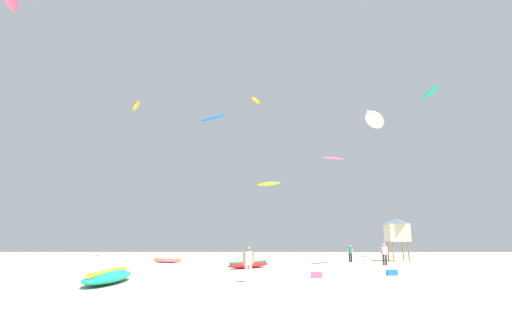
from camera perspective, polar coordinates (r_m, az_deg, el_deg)
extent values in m
plane|color=beige|center=(14.04, -0.46, -18.61)|extent=(120.00, 120.00, 0.00)
cylinder|color=silver|center=(19.30, -1.40, -15.26)|extent=(0.15, 0.15, 0.82)
cylinder|color=silver|center=(19.35, -0.84, -15.26)|extent=(0.15, 0.15, 0.82)
cylinder|color=silver|center=(19.29, -1.11, -13.13)|extent=(0.38, 0.38, 0.62)
cylinder|color=#936B4C|center=(19.23, -1.77, -13.20)|extent=(0.11, 0.11, 0.57)
cylinder|color=#936B4C|center=(19.34, -0.46, -13.20)|extent=(0.11, 0.11, 0.57)
sphere|color=#936B4C|center=(19.27, -1.10, -11.86)|extent=(0.22, 0.22, 0.22)
cylinder|color=black|center=(38.95, 13.68, -12.78)|extent=(0.15, 0.15, 0.78)
cylinder|color=black|center=(38.88, 13.44, -12.79)|extent=(0.15, 0.15, 0.78)
cylinder|color=teal|center=(38.90, 13.51, -11.78)|extent=(0.36, 0.36, 0.58)
cylinder|color=tan|center=(38.98, 13.81, -11.80)|extent=(0.10, 0.10, 0.54)
cylinder|color=tan|center=(38.82, 13.22, -11.83)|extent=(0.10, 0.10, 0.54)
sphere|color=tan|center=(38.89, 13.49, -11.19)|extent=(0.21, 0.21, 0.21)
cylinder|color=#2D2D33|center=(34.39, 18.03, -12.78)|extent=(0.16, 0.16, 0.87)
cylinder|color=#2D2D33|center=(34.39, 18.37, -12.76)|extent=(0.16, 0.16, 0.87)
cylinder|color=silver|center=(34.37, 18.13, -11.50)|extent=(0.40, 0.40, 0.65)
cylinder|color=tan|center=(34.37, 17.73, -11.57)|extent=(0.12, 0.12, 0.60)
cylinder|color=tan|center=(34.37, 18.53, -11.52)|extent=(0.12, 0.12, 0.60)
sphere|color=tan|center=(34.36, 18.08, -10.76)|extent=(0.24, 0.24, 0.24)
ellipsoid|color=#19B29E|center=(20.05, -20.64, -14.79)|extent=(1.65, 5.24, 0.56)
cylinder|color=yellow|center=(20.03, -20.59, -14.13)|extent=(0.40, 4.79, 0.23)
ellipsoid|color=#E5598C|center=(37.72, -12.81, -13.18)|extent=(3.58, 2.80, 0.42)
cylinder|color=yellow|center=(37.71, -12.80, -12.94)|extent=(2.87, 1.91, 0.16)
ellipsoid|color=red|center=(29.38, -1.06, -14.11)|extent=(3.61, 3.93, 0.50)
cylinder|color=green|center=(29.37, -1.06, -13.75)|extent=(2.63, 3.02, 0.18)
cylinder|color=#8C704C|center=(42.81, 20.58, -11.45)|extent=(0.14, 0.14, 1.90)
cylinder|color=#8C704C|center=(41.40, 21.31, -11.45)|extent=(0.14, 0.14, 1.90)
cylinder|color=#8C704C|center=(42.33, 18.64, -11.59)|extent=(0.14, 0.14, 1.90)
cylinder|color=#8C704C|center=(40.90, 19.30, -11.59)|extent=(0.14, 0.14, 1.90)
cube|color=beige|center=(41.85, 19.80, -9.06)|extent=(2.00, 2.00, 1.70)
pyramid|color=slate|center=(41.89, 19.70, -7.53)|extent=(2.30, 2.30, 0.55)
cube|color=#E5598C|center=(21.79, 8.80, -15.30)|extent=(0.56, 0.36, 0.32)
cube|color=blue|center=(24.42, 19.14, -14.35)|extent=(0.56, 0.36, 0.32)
ellipsoid|color=yellow|center=(53.40, -16.99, 8.38)|extent=(2.24, 3.51, 0.86)
cylinder|color=orange|center=(53.45, -16.98, 8.54)|extent=(1.39, 2.94, 0.15)
ellipsoid|color=#19B29E|center=(53.08, 24.07, 9.80)|extent=(1.22, 4.16, 0.59)
ellipsoid|color=yellow|center=(57.85, 0.00, 9.57)|extent=(1.70, 2.96, 0.29)
ellipsoid|color=#E5598C|center=(43.06, -32.04, 19.77)|extent=(1.98, 3.59, 0.88)
ellipsoid|color=blue|center=(38.97, -6.17, 7.06)|extent=(3.30, 2.88, 0.75)
ellipsoid|color=#E5598C|center=(56.84, 11.22, 1.16)|extent=(3.76, 2.16, 0.61)
ellipsoid|color=yellow|center=(55.85, 1.81, -2.51)|extent=(3.79, 2.88, 0.92)
cylinder|color=#19B29E|center=(55.87, 1.81, -2.33)|extent=(3.06, 1.94, 0.17)
ellipsoid|color=white|center=(34.25, 16.90, 6.47)|extent=(3.42, 4.49, 1.07)
cylinder|color=white|center=(34.31, 16.88, 6.79)|extent=(2.30, 3.62, 0.20)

